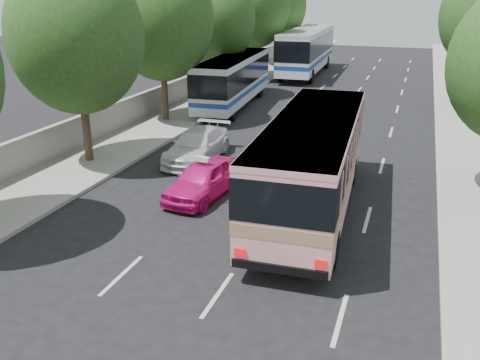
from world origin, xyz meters
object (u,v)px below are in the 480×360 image
at_px(white_pickup, 197,145).
at_px(pink_bus, 313,155).
at_px(pink_taxi, 203,179).
at_px(tour_coach_front, 234,77).
at_px(tour_coach_rear, 307,47).

bearing_deg(white_pickup, pink_bus, -34.72).
xyz_separation_m(pink_taxi, tour_coach_front, (-4.30, 15.18, 1.27)).
bearing_deg(tour_coach_front, pink_bus, -65.25).
bearing_deg(pink_taxi, pink_bus, 5.22).
height_order(white_pickup, tour_coach_front, tour_coach_front).
relative_size(pink_taxi, tour_coach_rear, 0.31).
bearing_deg(pink_bus, tour_coach_rear, 99.57).
bearing_deg(white_pickup, tour_coach_front, 99.91).
bearing_deg(white_pickup, pink_taxi, -64.93).
height_order(pink_taxi, white_pickup, pink_taxi).
bearing_deg(tour_coach_rear, white_pickup, -90.59).
bearing_deg(pink_bus, tour_coach_front, 115.92).
xyz_separation_m(pink_bus, tour_coach_front, (-8.47, 15.23, -0.14)).
relative_size(pink_taxi, white_pickup, 0.85).
distance_m(pink_bus, tour_coach_front, 17.43).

